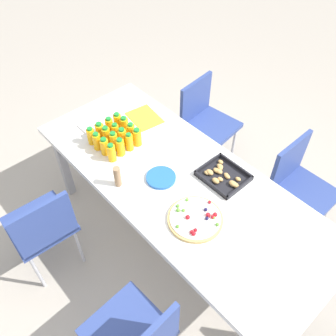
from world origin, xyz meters
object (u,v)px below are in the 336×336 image
object	(u,v)px
juice_bottle_1	(97,141)
juice_bottle_11	(129,142)
juice_bottle_13	(124,126)
napkin_stack	(91,126)
juice_bottle_7	(120,147)
cardboard_tube	(117,177)
juice_bottle_15	(137,137)
juice_bottle_0	(91,136)
juice_bottle_14	(131,132)
snack_tray	(223,176)
juice_bottle_8	(110,126)
juice_bottle_2	(105,146)
chair_far_right	(298,184)
juice_bottle_4	(100,131)
fruit_pizza	(195,219)
chair_far_left	(205,118)
juice_bottle_9	(115,132)
juice_bottle_10	(122,137)
juice_bottle_12	(118,122)
juice_bottle_5	(106,136)
paper_folder	(145,118)
party_table	(179,186)
juice_bottle_6	(114,141)
juice_bottle_3	(112,153)
plate_stack	(161,178)
chair_near_left	(42,227)

from	to	relation	value
juice_bottle_1	juice_bottle_11	distance (m)	0.22
juice_bottle_13	napkin_stack	xyz separation A→B (m)	(-0.23, -0.14, -0.07)
juice_bottle_7	cardboard_tube	size ratio (longest dim) A/B	0.93
juice_bottle_15	juice_bottle_0	bearing A→B (deg)	-134.53
juice_bottle_14	snack_tray	xyz separation A→B (m)	(0.68, 0.21, -0.05)
juice_bottle_8	cardboard_tube	size ratio (longest dim) A/B	0.97
juice_bottle_14	juice_bottle_2	bearing A→B (deg)	-91.96
chair_far_right	juice_bottle_4	distance (m)	1.47
fruit_pizza	chair_far_left	bearing A→B (deg)	130.31
chair_far_left	juice_bottle_11	xyz separation A→B (m)	(0.07, -0.85, 0.30)
juice_bottle_1	juice_bottle_15	world-z (taller)	same
juice_bottle_9	juice_bottle_10	xyz separation A→B (m)	(0.08, 0.00, 0.00)
juice_bottle_9	juice_bottle_12	world-z (taller)	juice_bottle_12
juice_bottle_2	juice_bottle_5	bearing A→B (deg)	136.81
chair_far_left	juice_bottle_8	xyz separation A→B (m)	(-0.15, -0.86, 0.30)
juice_bottle_11	juice_bottle_14	xyz separation A→B (m)	(-0.07, 0.07, 0.00)
juice_bottle_2	juice_bottle_9	distance (m)	0.16
juice_bottle_13	paper_folder	world-z (taller)	juice_bottle_13
snack_tray	party_table	bearing A→B (deg)	-128.67
party_table	juice_bottle_11	bearing A→B (deg)	-171.87
chair_far_left	juice_bottle_9	bearing A→B (deg)	-11.88
juice_bottle_15	cardboard_tube	bearing A→B (deg)	-57.05
juice_bottle_12	chair_far_right	bearing A→B (deg)	33.59
chair_far_left	juice_bottle_4	bearing A→B (deg)	-16.28
juice_bottle_12	snack_tray	bearing A→B (deg)	14.34
juice_bottle_9	chair_far_left	bearing A→B (deg)	84.61
cardboard_tube	juice_bottle_8	bearing A→B (deg)	150.03
party_table	juice_bottle_7	world-z (taller)	juice_bottle_7
juice_bottle_6	juice_bottle_7	xyz separation A→B (m)	(0.07, 0.00, -0.00)
chair_far_right	juice_bottle_15	bearing A→B (deg)	-50.97
juice_bottle_1	juice_bottle_13	size ratio (longest dim) A/B	0.92
juice_bottle_12	juice_bottle_13	xyz separation A→B (m)	(0.08, 0.01, 0.00)
juice_bottle_3	juice_bottle_9	distance (m)	0.21
chair_far_left	juice_bottle_8	world-z (taller)	juice_bottle_8
juice_bottle_1	juice_bottle_4	world-z (taller)	juice_bottle_1
juice_bottle_4	juice_bottle_8	bearing A→B (deg)	83.99
juice_bottle_5	paper_folder	world-z (taller)	juice_bottle_5
chair_far_right	juice_bottle_12	xyz separation A→B (m)	(-1.12, -0.74, 0.30)
chair_far_right	juice_bottle_8	size ratio (longest dim) A/B	5.73
chair_far_right	juice_bottle_3	world-z (taller)	juice_bottle_3
juice_bottle_5	plate_stack	distance (m)	0.51
juice_bottle_3	juice_bottle_8	size ratio (longest dim) A/B	0.97
juice_bottle_14	juice_bottle_11	bearing A→B (deg)	-44.51
juice_bottle_10	juice_bottle_15	bearing A→B (deg)	47.77
chair_near_left	juice_bottle_1	world-z (taller)	juice_bottle_1
juice_bottle_15	chair_near_left	bearing A→B (deg)	-90.51
paper_folder	plate_stack	bearing A→B (deg)	-29.86
party_table	juice_bottle_9	world-z (taller)	juice_bottle_9
juice_bottle_3	juice_bottle_13	size ratio (longest dim) A/B	0.94
juice_bottle_2	juice_bottle_14	xyz separation A→B (m)	(0.01, 0.22, 0.00)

